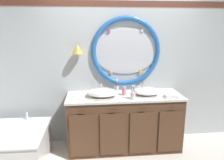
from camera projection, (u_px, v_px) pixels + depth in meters
name	position (u px, v px, depth m)	size (l,w,h in m)	color
ground_plane	(125.00, 154.00, 3.42)	(14.00, 14.00, 0.00)	silver
back_wall_assembly	(121.00, 65.00, 3.67)	(6.40, 0.26, 2.60)	silver
vanity_counter	(124.00, 121.00, 3.55)	(1.83, 0.66, 0.91)	brown
sink_basin_left	(102.00, 92.00, 3.37)	(0.47, 0.47, 0.12)	white
sink_basin_right	(147.00, 91.00, 3.44)	(0.40, 0.40, 0.12)	white
faucet_set_left	(101.00, 89.00, 3.61)	(0.23, 0.15, 0.13)	silver
faucet_set_right	(143.00, 87.00, 3.68)	(0.20, 0.15, 0.14)	silver
toothbrush_holder_left	(116.00, 88.00, 3.60)	(0.08, 0.08, 0.22)	silver
toothbrush_holder_right	(133.00, 95.00, 3.24)	(0.08, 0.08, 0.22)	white
soap_dispenser	(124.00, 91.00, 3.43)	(0.07, 0.07, 0.15)	pink
folded_hand_towel	(171.00, 96.00, 3.32)	(0.20, 0.13, 0.04)	white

